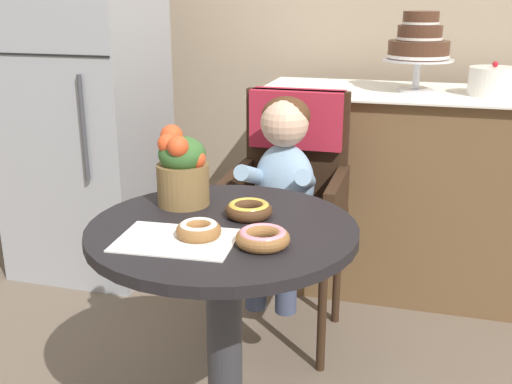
{
  "coord_description": "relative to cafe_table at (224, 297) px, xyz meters",
  "views": [
    {
      "loc": [
        0.5,
        -1.44,
        1.31
      ],
      "look_at": [
        0.05,
        0.15,
        0.77
      ],
      "focal_mm": 43.13,
      "sensor_mm": 36.0,
      "label": 1
    }
  ],
  "objects": [
    {
      "name": "wicker_chair",
      "position": [
        0.02,
        0.76,
        0.13
      ],
      "size": [
        0.42,
        0.45,
        0.95
      ],
      "rotation": [
        0.0,
        0.0,
        -0.06
      ],
      "color": "#332114",
      "rests_on": "ground"
    },
    {
      "name": "tiered_cake_stand",
      "position": [
        0.44,
        1.3,
        0.59
      ],
      "size": [
        0.3,
        0.3,
        0.33
      ],
      "color": "silver",
      "rests_on": "display_counter"
    },
    {
      "name": "refrigerator",
      "position": [
        -1.05,
        1.1,
        0.34
      ],
      "size": [
        0.64,
        0.63,
        1.7
      ],
      "color": "#9EA0A5",
      "rests_on": "ground"
    },
    {
      "name": "display_counter",
      "position": [
        0.55,
        1.3,
        -0.05
      ],
      "size": [
        1.56,
        0.62,
        0.9
      ],
      "color": "brown",
      "rests_on": "ground"
    },
    {
      "name": "seated_child",
      "position": [
        0.02,
        0.6,
        0.17
      ],
      "size": [
        0.27,
        0.32,
        0.73
      ],
      "color": "#8CADCC",
      "rests_on": "ground"
    },
    {
      "name": "round_layer_cake",
      "position": [
        0.75,
        1.27,
        0.45
      ],
      "size": [
        0.2,
        0.2,
        0.14
      ],
      "color": "white",
      "rests_on": "display_counter"
    },
    {
      "name": "donut_front",
      "position": [
        0.05,
        0.08,
        0.23
      ],
      "size": [
        0.13,
        0.13,
        0.04
      ],
      "color": "#4C2D19",
      "rests_on": "cafe_table"
    },
    {
      "name": "donut_side",
      "position": [
        0.14,
        -0.1,
        0.23
      ],
      "size": [
        0.13,
        0.13,
        0.04
      ],
      "color": "#936033",
      "rests_on": "cafe_table"
    },
    {
      "name": "paper_napkin",
      "position": [
        -0.08,
        -0.13,
        0.21
      ],
      "size": [
        0.3,
        0.22,
        0.0
      ],
      "primitive_type": "cube",
      "rotation": [
        0.0,
        0.0,
        0.07
      ],
      "color": "white",
      "rests_on": "cafe_table"
    },
    {
      "name": "flower_vase",
      "position": [
        -0.16,
        0.13,
        0.32
      ],
      "size": [
        0.15,
        0.15,
        0.23
      ],
      "color": "brown",
      "rests_on": "cafe_table"
    },
    {
      "name": "donut_mid",
      "position": [
        -0.03,
        -0.1,
        0.23
      ],
      "size": [
        0.11,
        0.11,
        0.04
      ],
      "color": "#936033",
      "rests_on": "cafe_table"
    },
    {
      "name": "cafe_table",
      "position": [
        0.0,
        0.0,
        0.0
      ],
      "size": [
        0.72,
        0.72,
        0.72
      ],
      "color": "black",
      "rests_on": "ground"
    }
  ]
}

